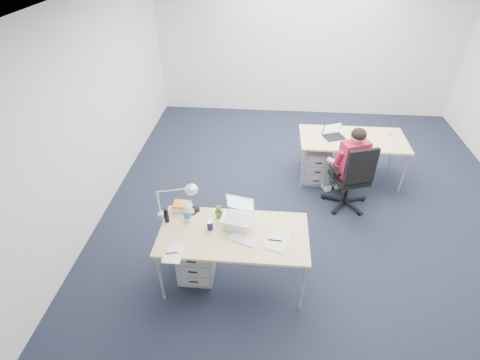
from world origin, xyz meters
name	(u,v)px	position (x,y,z in m)	size (l,w,h in m)	color
floor	(313,216)	(0.00, 0.00, 0.00)	(7.00, 7.00, 0.00)	black
room	(329,104)	(0.00, 0.00, 1.71)	(6.02, 7.02, 2.80)	silver
desk_near	(233,236)	(-1.01, -1.21, 0.68)	(1.60, 0.80, 0.73)	tan
desk_far	(353,141)	(0.60, 1.02, 0.68)	(1.60, 0.80, 0.73)	tan
office_chair	(348,189)	(0.49, 0.30, 0.30)	(0.84, 0.84, 1.05)	black
seated_person	(346,163)	(0.44, 0.46, 0.62)	(0.56, 0.73, 1.23)	#AD1836
drawer_pedestal_near	(197,255)	(-1.45, -1.14, 0.28)	(0.40, 0.50, 0.55)	#949899
drawer_pedestal_far	(316,163)	(0.09, 0.97, 0.28)	(0.40, 0.50, 0.55)	#949899
silver_laptop	(237,215)	(-0.98, -1.12, 0.90)	(0.32, 0.25, 0.34)	silver
wireless_keyboard	(243,240)	(-0.89, -1.31, 0.74)	(0.29, 0.12, 0.01)	white
computer_mouse	(240,234)	(-0.93, -1.24, 0.75)	(0.06, 0.09, 0.03)	white
headphones	(191,210)	(-1.53, -0.90, 0.75)	(0.20, 0.16, 0.03)	black
can_koozie	(210,225)	(-1.27, -1.17, 0.78)	(0.06, 0.06, 0.11)	#141A40
water_bottle	(187,212)	(-1.53, -1.06, 0.86)	(0.08, 0.08, 0.26)	silver
bear_figurine	(219,211)	(-1.20, -0.97, 0.81)	(0.09, 0.07, 0.17)	#356F1D
book_stack	(182,207)	(-1.63, -0.88, 0.78)	(0.21, 0.15, 0.09)	silver
cordless_phone	(166,216)	(-1.76, -1.10, 0.81)	(0.05, 0.03, 0.17)	black
papers_left	(173,254)	(-1.58, -1.56, 0.73)	(0.18, 0.26, 0.01)	#D5BB7B
papers_right	(277,241)	(-0.54, -1.30, 0.74)	(0.22, 0.31, 0.01)	#D5BB7B
sunglasses	(245,222)	(-0.90, -1.04, 0.74)	(0.10, 0.05, 0.02)	black
desk_lamp	(171,201)	(-1.70, -1.02, 0.97)	(0.43, 0.16, 0.49)	silver
dark_laptop	(335,131)	(0.31, 1.01, 0.84)	(0.30, 0.29, 0.22)	black
far_cup	(390,132)	(1.17, 1.17, 0.77)	(0.06, 0.06, 0.09)	white
far_papers	(334,132)	(0.33, 1.18, 0.73)	(0.21, 0.30, 0.01)	white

